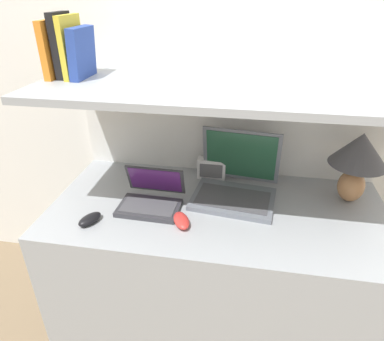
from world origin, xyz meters
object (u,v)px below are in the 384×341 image
(computer_mouse, at_px, (181,221))
(book_orange, at_px, (54,49))
(laptop_small, at_px, (151,199))
(book_yellow, at_px, (71,47))
(second_mouse, at_px, (90,219))
(book_black, at_px, (63,46))
(table_lamp, at_px, (358,156))
(laptop_large, at_px, (236,184))
(router_box, at_px, (212,168))
(book_blue, at_px, (82,53))

(computer_mouse, distance_m, book_orange, 0.84)
(laptop_small, bearing_deg, book_yellow, 160.99)
(second_mouse, height_order, book_orange, book_orange)
(laptop_small, bearing_deg, book_black, 162.82)
(laptop_small, relative_size, book_yellow, 1.14)
(table_lamp, xyz_separation_m, second_mouse, (-1.06, -0.35, -0.20))
(second_mouse, height_order, book_black, book_black)
(laptop_large, bearing_deg, book_black, -176.67)
(table_lamp, relative_size, router_box, 2.30)
(computer_mouse, xyz_separation_m, router_box, (0.07, 0.40, 0.03))
(laptop_small, xyz_separation_m, book_orange, (-0.39, 0.11, 0.59))
(table_lamp, bearing_deg, laptop_large, -174.96)
(second_mouse, xyz_separation_m, book_black, (-0.14, 0.27, 0.62))
(router_box, height_order, book_blue, book_blue)
(book_yellow, bearing_deg, book_orange, 180.00)
(table_lamp, bearing_deg, computer_mouse, -156.64)
(computer_mouse, xyz_separation_m, second_mouse, (-0.36, -0.05, 0.00))
(book_black, height_order, book_yellow, book_black)
(computer_mouse, xyz_separation_m, book_yellow, (-0.47, 0.22, 0.61))
(router_box, height_order, book_black, book_black)
(table_lamp, distance_m, computer_mouse, 0.78)
(laptop_large, relative_size, laptop_small, 1.48)
(computer_mouse, distance_m, book_black, 0.83)
(laptop_small, height_order, book_blue, book_blue)
(second_mouse, relative_size, book_orange, 0.55)
(table_lamp, height_order, book_orange, book_orange)
(table_lamp, relative_size, laptop_large, 0.81)
(second_mouse, bearing_deg, laptop_large, 28.87)
(book_black, bearing_deg, second_mouse, -62.09)
(book_yellow, height_order, book_blue, book_yellow)
(laptop_small, relative_size, book_black, 1.09)
(table_lamp, relative_size, book_yellow, 1.37)
(laptop_large, xyz_separation_m, router_box, (-0.13, 0.14, -0.01))
(book_orange, relative_size, book_yellow, 0.93)
(laptop_small, bearing_deg, router_box, 52.33)
(second_mouse, distance_m, book_black, 0.69)
(table_lamp, xyz_separation_m, book_blue, (-1.12, -0.08, 0.40))
(table_lamp, height_order, router_box, table_lamp)
(router_box, relative_size, book_blue, 0.72)
(router_box, bearing_deg, laptop_small, -127.67)
(book_blue, bearing_deg, book_orange, 180.00)
(second_mouse, xyz_separation_m, book_orange, (-0.18, 0.27, 0.60))
(laptop_large, distance_m, book_orange, 0.93)
(table_lamp, bearing_deg, second_mouse, -161.54)
(computer_mouse, relative_size, book_black, 0.53)
(table_lamp, distance_m, router_box, 0.65)
(router_box, relative_size, book_black, 0.57)
(table_lamp, bearing_deg, laptop_small, -167.17)
(book_black, bearing_deg, laptop_small, -17.18)
(table_lamp, relative_size, book_blue, 1.65)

